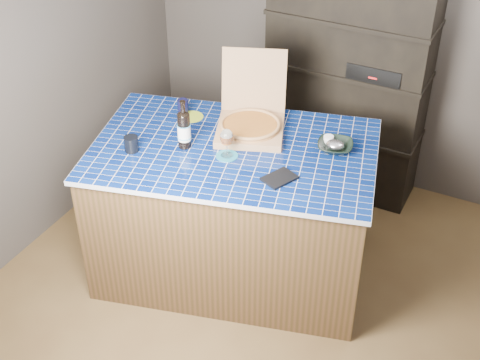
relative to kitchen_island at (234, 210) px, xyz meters
The scene contains 14 objects.
room 0.85m from the kitchen_island, 37.88° to the right, with size 3.50×3.50×3.50m.
shelving_unit 1.40m from the kitchen_island, 76.95° to the left, with size 1.20×0.41×1.80m.
kitchen_island is the anchor object (origin of this frame).
pizza_box 0.60m from the kitchen_island, 89.16° to the left, with size 0.59×0.64×0.47m.
mead_bottle 0.69m from the kitchen_island, 156.92° to the right, with size 0.09×0.09×0.33m.
teal_trivet 0.50m from the kitchen_island, 86.88° to the right, with size 0.14×0.14×0.01m, color #1B708D.
wine_glass 0.63m from the kitchen_island, 86.88° to the right, with size 0.08×0.08×0.19m.
tumbler 0.84m from the kitchen_island, 150.49° to the right, with size 0.09×0.09×0.10m, color black.
dvd_case 0.66m from the kitchen_island, 24.36° to the right, with size 0.14×0.19×0.02m, color black.
bowl 0.82m from the kitchen_island, 24.99° to the left, with size 0.22×0.22×0.05m, color black.
foil_contents 0.83m from the kitchen_island, 24.99° to the left, with size 0.12×0.10×0.05m, color #B7B5C2.
white_jar 0.80m from the kitchen_island, 32.06° to the left, with size 0.06×0.06×0.06m, color white.
navy_cup 0.77m from the kitchen_island, 156.44° to the left, with size 0.07×0.07×0.12m, color black.
green_trivet 0.69m from the kitchen_island, 153.25° to the left, with size 0.16×0.16×0.01m, color #AAC52A.
Camera 1 is at (1.35, -2.92, 3.25)m, focal length 50.00 mm.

